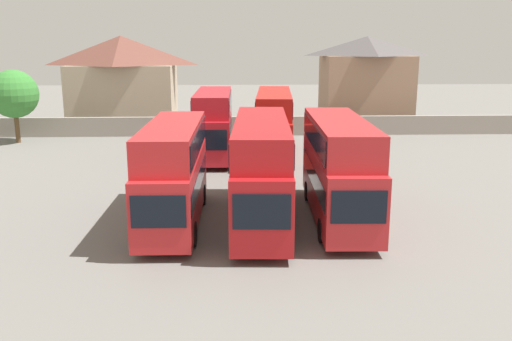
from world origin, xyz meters
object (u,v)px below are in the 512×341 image
bus_1 (174,168)px  bus_2 (261,165)px  tree_left_of_lot (14,94)px  bus_5 (274,121)px  bus_4 (214,121)px  house_terrace_left (123,80)px  house_terrace_centre (366,81)px  bus_3 (339,164)px

bus_1 → bus_2: size_ratio=0.87×
tree_left_of_lot → bus_1: bearing=-54.4°
bus_2 → bus_5: (1.73, 15.48, -0.02)m
bus_4 → house_terrace_left: bearing=-148.4°
bus_1 → bus_2: bearing=92.6°
bus_1 → tree_left_of_lot: size_ratio=1.60×
bus_4 → house_terrace_left: 19.61m
bus_5 → house_terrace_centre: bearing=150.1°
bus_4 → house_terrace_centre: (15.41, 15.96, 1.87)m
house_terrace_centre → bus_1: bearing=-117.9°
house_terrace_centre → tree_left_of_lot: size_ratio=1.47×
house_terrace_left → house_terrace_centre: 25.47m
bus_1 → bus_5: size_ratio=0.86×
house_terrace_left → bus_2: bearing=-68.1°
tree_left_of_lot → bus_4: bearing=-21.4°
bus_3 → bus_4: 16.73m
bus_4 → bus_5: bearing=90.3°
house_terrace_left → house_terrace_centre: (25.46, -0.76, -0.05)m
tree_left_of_lot → house_terrace_left: bearing=53.1°
bus_3 → bus_4: size_ratio=1.02×
bus_4 → tree_left_of_lot: (-17.48, 6.84, 1.43)m
tree_left_of_lot → bus_3: bearing=-42.5°
bus_2 → bus_3: bearing=95.5°
bus_5 → house_terrace_centre: 19.38m
bus_4 → bus_5: (4.61, -0.03, -0.02)m
bus_1 → bus_4: bearing=175.7°
house_terrace_centre → bus_4: bearing=-134.0°
house_terrace_centre → bus_3: bearing=-105.5°
bus_3 → house_terrace_left: size_ratio=0.95×
bus_5 → bus_1: bearing=-16.8°
bus_5 → house_terrace_left: house_terrace_left is taller
bus_3 → bus_1: bearing=-85.7°
bus_5 → house_terrace_left: 22.35m
bus_1 → bus_3: bus_3 is taller
bus_2 → bus_5: bearing=176.4°
bus_1 → bus_3: (8.08, 0.32, 0.06)m
house_terrace_left → bus_1: bearing=-75.0°
bus_3 → house_terrace_centre: (8.69, 31.28, 1.89)m
bus_2 → house_terrace_centre: 33.92m
bus_2 → house_terrace_left: 34.78m
bus_2 → house_terrace_centre: bearing=161.0°
house_terrace_centre → house_terrace_left: bearing=178.3°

